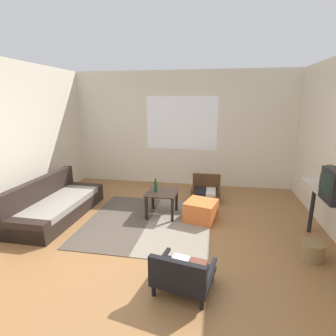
# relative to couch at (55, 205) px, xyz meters

# --- Properties ---
(ground_plane) EXTENTS (7.80, 7.80, 0.00)m
(ground_plane) POSITION_rel_couch_xyz_m (1.95, -0.68, -0.21)
(ground_plane) COLOR olive
(far_wall_with_window) EXTENTS (5.60, 0.13, 2.70)m
(far_wall_with_window) POSITION_rel_couch_xyz_m (1.95, 2.38, 1.14)
(far_wall_with_window) COLOR beige
(far_wall_with_window) RESTS_ON ground
(area_rug) EXTENTS (2.09, 2.14, 0.01)m
(area_rug) POSITION_rel_couch_xyz_m (1.70, 0.06, -0.21)
(area_rug) COLOR #4C4238
(area_rug) RESTS_ON ground
(couch) EXTENTS (0.83, 1.95, 0.69)m
(couch) POSITION_rel_couch_xyz_m (0.00, 0.00, 0.00)
(couch) COLOR black
(couch) RESTS_ON ground
(coffee_table) EXTENTS (0.54, 0.56, 0.44)m
(coffee_table) POSITION_rel_couch_xyz_m (1.86, 0.39, 0.14)
(coffee_table) COLOR black
(coffee_table) RESTS_ON ground
(armchair_by_window) EXTENTS (0.59, 0.53, 0.51)m
(armchair_by_window) POSITION_rel_couch_xyz_m (2.61, 1.31, 0.02)
(armchair_by_window) COLOR #472D19
(armchair_by_window) RESTS_ON ground
(armchair_striped_foreground) EXTENTS (0.71, 0.66, 0.48)m
(armchair_striped_foreground) POSITION_rel_couch_xyz_m (2.47, -1.52, 0.01)
(armchair_striped_foreground) COLOR black
(armchair_striped_foreground) RESTS_ON ground
(ottoman_orange) EXTENTS (0.61, 0.61, 0.35)m
(ottoman_orange) POSITION_rel_couch_xyz_m (2.57, 0.30, -0.04)
(ottoman_orange) COLOR #D1662D
(ottoman_orange) RESTS_ON ground
(console_shelf) EXTENTS (0.40, 1.59, 0.88)m
(console_shelf) POSITION_rel_couch_xyz_m (4.28, -0.55, 0.56)
(console_shelf) COLOR #B2AD9E
(console_shelf) RESTS_ON ground
(clay_vase) EXTENTS (0.21, 0.21, 0.31)m
(clay_vase) POSITION_rel_couch_xyz_m (4.28, -0.23, 0.78)
(clay_vase) COLOR brown
(clay_vase) RESTS_ON console_shelf
(glass_bottle) EXTENTS (0.07, 0.07, 0.24)m
(glass_bottle) POSITION_rel_couch_xyz_m (1.74, 0.42, 0.33)
(glass_bottle) COLOR #194723
(glass_bottle) RESTS_ON coffee_table
(wicker_basket) EXTENTS (0.30, 0.30, 0.24)m
(wicker_basket) POSITION_rel_couch_xyz_m (4.06, -0.62, -0.09)
(wicker_basket) COLOR olive
(wicker_basket) RESTS_ON ground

